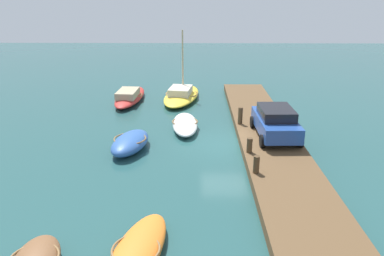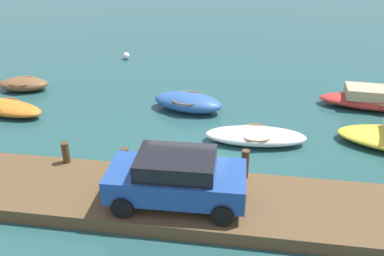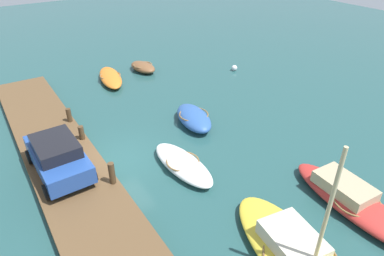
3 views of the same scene
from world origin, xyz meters
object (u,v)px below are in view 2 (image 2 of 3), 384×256
(rowboat_blue, at_px, (188,102))
(rowboat_white, at_px, (256,136))
(dinghy_brown, at_px, (23,84))
(mooring_post_mid_east, at_px, (245,164))
(mooring_post_west, at_px, (66,152))
(rowboat_orange, at_px, (3,107))
(mooring_post_mid_west, at_px, (125,158))
(marker_buoy, at_px, (126,56))
(motorboat_red, at_px, (382,100))
(parked_car, at_px, (176,178))

(rowboat_blue, bearing_deg, rowboat_white, -28.71)
(dinghy_brown, bearing_deg, mooring_post_mid_east, -38.48)
(dinghy_brown, distance_m, mooring_post_west, 9.01)
(rowboat_orange, xyz_separation_m, mooring_post_west, (5.01, -4.28, 0.52))
(rowboat_blue, xyz_separation_m, mooring_post_mid_west, (-1.21, -5.89, 0.39))
(rowboat_blue, xyz_separation_m, marker_buoy, (-5.11, 7.12, -0.20))
(motorboat_red, height_order, parked_car, parked_car)
(dinghy_brown, distance_m, mooring_post_mid_east, 13.68)
(motorboat_red, distance_m, rowboat_white, 7.20)
(parked_car, bearing_deg, rowboat_blue, 94.91)
(mooring_post_west, bearing_deg, marker_buoy, 97.80)
(rowboat_blue, relative_size, mooring_post_mid_east, 3.56)
(motorboat_red, bearing_deg, dinghy_brown, -175.24)
(parked_car, bearing_deg, marker_buoy, 110.58)
(rowboat_orange, distance_m, mooring_post_west, 6.61)
(mooring_post_west, bearing_deg, mooring_post_mid_west, 0.00)
(motorboat_red, distance_m, mooring_post_mid_east, 9.68)
(marker_buoy, bearing_deg, parked_car, -67.75)
(dinghy_brown, bearing_deg, rowboat_orange, -86.84)
(mooring_post_west, bearing_deg, rowboat_white, 26.22)
(rowboat_white, height_order, rowboat_orange, rowboat_orange)
(rowboat_blue, height_order, parked_car, parked_car)
(rowboat_white, relative_size, marker_buoy, 9.44)
(rowboat_white, relative_size, mooring_post_mid_east, 4.10)
(rowboat_white, distance_m, parked_car, 5.41)
(rowboat_white, xyz_separation_m, rowboat_blue, (-3.16, 2.69, 0.11))
(rowboat_white, distance_m, mooring_post_west, 7.26)
(mooring_post_west, bearing_deg, motorboat_red, 31.28)
(rowboat_blue, xyz_separation_m, mooring_post_west, (-3.33, -5.89, 0.41))
(motorboat_red, xyz_separation_m, rowboat_orange, (-17.30, -3.18, -0.09))
(rowboat_white, bearing_deg, mooring_post_mid_west, -146.92)
(rowboat_orange, bearing_deg, rowboat_blue, 22.33)
(mooring_post_west, bearing_deg, rowboat_orange, 139.49)
(rowboat_white, relative_size, rowboat_orange, 0.94)
(motorboat_red, xyz_separation_m, rowboat_white, (-5.79, -4.27, -0.09))
(motorboat_red, bearing_deg, marker_buoy, 162.07)
(motorboat_red, relative_size, parked_car, 1.47)
(dinghy_brown, relative_size, rowboat_blue, 0.76)
(rowboat_orange, bearing_deg, rowboat_white, 6.05)
(mooring_post_mid_west, height_order, mooring_post_mid_east, mooring_post_mid_east)
(rowboat_white, bearing_deg, rowboat_blue, 136.48)
(dinghy_brown, distance_m, mooring_post_mid_west, 10.44)
(rowboat_white, bearing_deg, mooring_post_west, -156.91)
(dinghy_brown, bearing_deg, motorboat_red, -6.01)
(dinghy_brown, height_order, mooring_post_mid_west, mooring_post_mid_west)
(motorboat_red, xyz_separation_m, parked_car, (-8.09, -9.07, 0.88))
(rowboat_blue, bearing_deg, rowboat_orange, -157.42)
(rowboat_orange, relative_size, mooring_post_west, 5.72)
(mooring_post_mid_east, bearing_deg, mooring_post_west, 180.00)
(dinghy_brown, relative_size, mooring_post_mid_west, 3.76)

